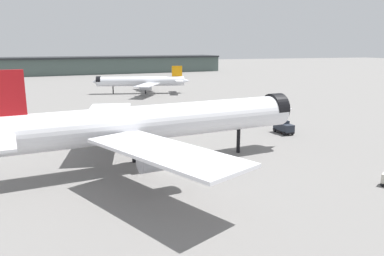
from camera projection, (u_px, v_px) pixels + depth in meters
The scene contains 7 objects.
ground at pixel (172, 170), 62.01m from camera, with size 900.00×900.00×0.00m, color slate.
airliner_near_gate at pixel (151, 123), 62.84m from camera, with size 61.04×55.19×17.01m.
airliner_far_taxiway at pixel (141, 81), 158.59m from camera, with size 41.65×37.46×11.64m.
terminal_building at pixel (40, 66), 255.71m from camera, with size 258.88×54.54×21.46m.
service_truck_front at pixel (283, 127), 87.41m from camera, with size 2.88×5.64×3.00m.
baggage_tug_wing at pixel (40, 131), 85.95m from camera, with size 2.79×3.56×1.85m.
traffic_cone_near_nose at pixel (78, 128), 91.14m from camera, with size 0.61×0.61×0.76m, color #F2600C.
Camera 1 is at (-14.93, -57.15, 20.40)m, focal length 34.81 mm.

